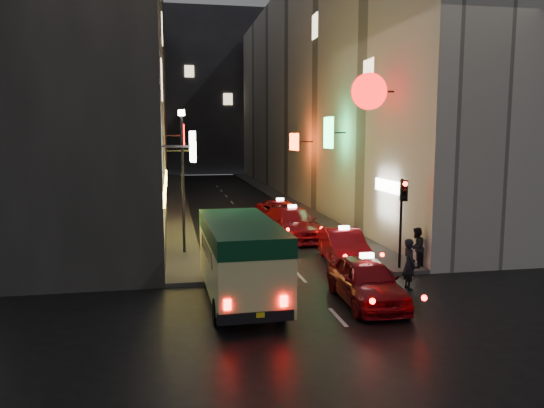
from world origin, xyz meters
TOP-DOWN VIEW (x-y plane):
  - ground at (0.00, 0.00)m, footprint 120.00×120.00m
  - building_left at (-8.00, 33.99)m, footprint 7.59×52.00m
  - building_right at (8.00, 34.00)m, footprint 7.93×52.00m
  - building_far at (0.00, 66.00)m, footprint 30.00×10.00m
  - sidewalk_left at (-4.25, 34.00)m, footprint 1.50×52.00m
  - sidewalk_right at (4.25, 34.00)m, footprint 1.50×52.00m
  - minibus at (-2.60, 5.99)m, footprint 2.26×6.11m
  - taxi_near at (1.29, 5.11)m, footprint 2.32×5.39m
  - taxi_second at (2.29, 10.33)m, footprint 2.60×5.32m
  - taxi_third at (1.39, 15.95)m, footprint 3.06×6.02m
  - taxi_far at (1.75, 20.75)m, footprint 2.37×5.09m
  - pedestrian_crossing at (3.30, 6.29)m, footprint 0.45×0.68m
  - pedestrian_sidewalk at (4.64, 8.50)m, footprint 0.78×0.77m
  - traffic_light at (4.00, 8.47)m, footprint 0.26×0.43m
  - lamp_post at (-4.20, 13.00)m, footprint 0.28×0.28m

SIDE VIEW (x-z plane):
  - ground at x=0.00m, z-range 0.00..0.00m
  - sidewalk_left at x=-4.25m, z-range 0.00..0.15m
  - sidewalk_right at x=4.25m, z-range 0.00..0.15m
  - taxi_far at x=1.75m, z-range -0.08..1.66m
  - taxi_second at x=2.29m, z-range -0.08..1.72m
  - taxi_near at x=1.29m, z-range -0.08..1.78m
  - taxi_third at x=1.39m, z-range -0.08..1.92m
  - pedestrian_crossing at x=3.30m, z-range 0.00..2.01m
  - pedestrian_sidewalk at x=4.64m, z-range 0.15..1.95m
  - minibus at x=-2.60m, z-range 0.34..2.95m
  - traffic_light at x=4.00m, z-range 0.94..4.44m
  - lamp_post at x=-4.20m, z-range 0.61..6.84m
  - building_left at x=-8.00m, z-range 0.00..18.00m
  - building_right at x=8.00m, z-range 0.00..18.00m
  - building_far at x=0.00m, z-range 0.00..22.00m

